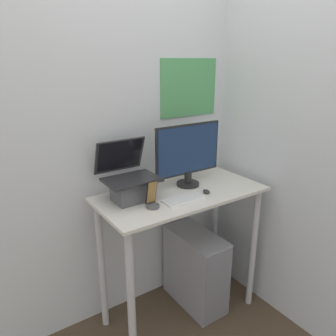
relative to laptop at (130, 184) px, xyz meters
The scene contains 10 objects.
ground_plane 1.13m from the laptop, 47.32° to the right, with size 12.00×12.00×0.00m, color #473828.
wall_back 0.49m from the laptop, 38.83° to the left, with size 6.00×0.06×2.60m.
wall_side_right 1.03m from the laptop, 20.02° to the right, with size 0.05×6.00×2.60m.
desk 0.44m from the laptop, 15.35° to the right, with size 1.07×0.51×0.93m.
laptop is the anchor object (origin of this frame).
monitor 0.43m from the laptop, ahead, with size 0.49×0.15×0.41m.
keyboard 0.33m from the laptop, 38.42° to the right, with size 0.25×0.11×0.02m.
mouse 0.48m from the laptop, 23.43° to the right, with size 0.03×0.05×0.02m.
cell_phone 0.18m from the laptop, 74.54° to the right, with size 0.07×0.07×0.16m.
computer_tower 0.89m from the laptop, ahead, with size 0.24×0.49×0.56m.
Camera 1 is at (-1.13, -1.27, 1.72)m, focal length 35.00 mm.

